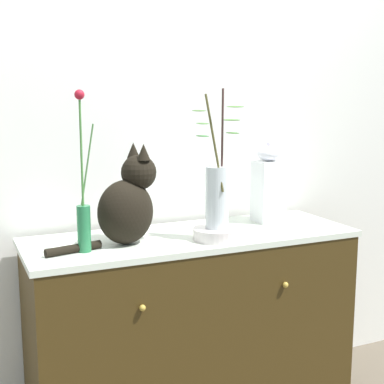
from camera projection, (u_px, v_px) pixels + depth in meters
The scene contains 7 objects.
wall_back at pixel (164, 122), 2.52m from camera, with size 4.40×0.08×2.60m, color silver.
sideboard at pixel (192, 329), 2.38m from camera, with size 1.39×0.50×0.84m.
cat_sitting at pixel (128, 203), 2.14m from camera, with size 0.46×0.23×0.39m.
vase_slim_green at pixel (84, 212), 2.03m from camera, with size 0.07×0.05×0.59m.
bowl_porcelain at pixel (217, 234), 2.22m from camera, with size 0.19×0.19×0.05m, color silver.
vase_glass_clear at pixel (217, 193), 2.19m from camera, with size 0.23×0.12×0.55m.
jar_lidded_porcelain at pixel (268, 185), 2.52m from camera, with size 0.12×0.12×0.37m.
Camera 1 is at (-0.91, -2.05, 1.41)m, focal length 51.61 mm.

